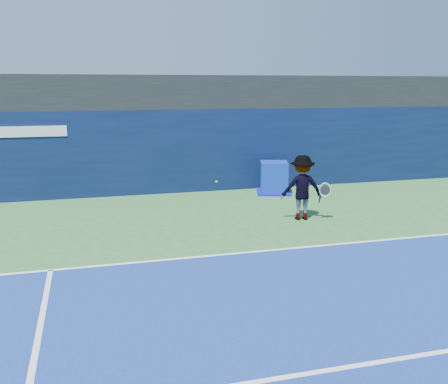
% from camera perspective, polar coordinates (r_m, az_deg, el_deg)
% --- Properties ---
extents(ground, '(80.00, 80.00, 0.00)m').
position_cam_1_polar(ground, '(9.42, 12.19, -12.22)').
color(ground, '#336F32').
rests_on(ground, ground).
extents(baseline, '(24.00, 0.10, 0.01)m').
position_cam_1_polar(baseline, '(11.96, 5.56, -6.62)').
color(baseline, white).
rests_on(baseline, ground).
extents(service_line, '(24.00, 0.10, 0.01)m').
position_cam_1_polar(service_line, '(7.90, 19.16, -17.60)').
color(service_line, white).
rests_on(service_line, ground).
extents(stadium_band, '(36.00, 3.00, 1.20)m').
position_cam_1_polar(stadium_band, '(19.51, -3.27, 11.37)').
color(stadium_band, black).
rests_on(stadium_band, back_wall_assembly).
extents(back_wall_assembly, '(36.00, 1.03, 3.00)m').
position_cam_1_polar(back_wall_assembly, '(18.67, -2.56, 4.88)').
color(back_wall_assembly, '#0A173B').
rests_on(back_wall_assembly, ground).
extents(equipment_cart, '(1.49, 1.49, 1.15)m').
position_cam_1_polar(equipment_cart, '(18.16, 5.72, 1.51)').
color(equipment_cart, '#0B28A2').
rests_on(equipment_cart, ground).
extents(tennis_player, '(1.43, 0.92, 1.88)m').
position_cam_1_polar(tennis_player, '(14.59, 8.90, 0.50)').
color(tennis_player, silver).
rests_on(tennis_player, ground).
extents(tennis_ball, '(0.06, 0.06, 0.06)m').
position_cam_1_polar(tennis_ball, '(14.54, -0.88, 1.21)').
color(tennis_ball, '#DEF11A').
rests_on(tennis_ball, ground).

